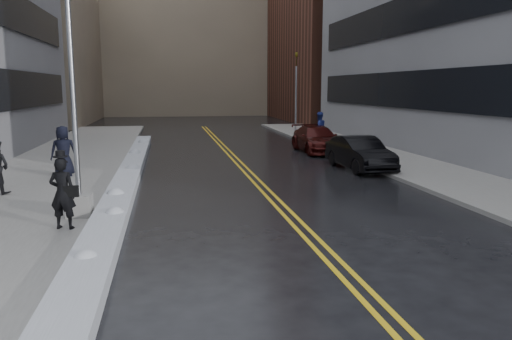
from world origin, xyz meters
name	(u,v)px	position (x,y,z in m)	size (l,w,h in m)	color
ground	(207,236)	(0.00, 0.00, 0.00)	(160.00, 160.00, 0.00)	black
sidewalk_west	(51,173)	(-5.75, 10.00, 0.07)	(5.50, 50.00, 0.15)	gray
sidewalk_east	(400,163)	(10.00, 10.00, 0.07)	(4.00, 50.00, 0.15)	gray
lane_line_left	(241,169)	(2.35, 10.00, 0.00)	(0.12, 50.00, 0.01)	gold
lane_line_right	(248,169)	(2.65, 10.00, 0.00)	(0.12, 50.00, 0.01)	gold
snow_ridge	(128,176)	(-2.45, 8.00, 0.17)	(0.90, 30.00, 0.34)	silver
building_west_far	(19,34)	(-15.50, 44.00, 9.00)	(14.00, 22.00, 18.00)	gray
building_far	(186,34)	(2.00, 60.00, 11.00)	(36.00, 16.00, 22.00)	gray
lamppost	(75,129)	(-3.30, 2.00, 2.53)	(0.65, 0.65, 7.62)	gray
fire_hydrant	(381,154)	(9.00, 10.00, 0.55)	(0.26, 0.26, 0.73)	maroon
traffic_signal	(296,91)	(8.50, 24.00, 3.40)	(0.16, 0.20, 6.00)	gray
pedestrian_fedora	(63,193)	(-3.47, 0.77, 1.05)	(0.66, 0.43, 1.80)	black
pedestrian_c	(63,151)	(-4.94, 8.63, 1.15)	(0.98, 0.64, 2.00)	black
pedestrian_east	(319,128)	(8.27, 17.43, 1.15)	(0.98, 0.76, 2.01)	navy
car_black	(360,153)	(7.50, 8.88, 0.74)	(1.58, 4.52, 1.49)	black
car_maroon	(317,139)	(7.46, 15.21, 0.73)	(2.05, 5.04, 1.46)	#360A08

